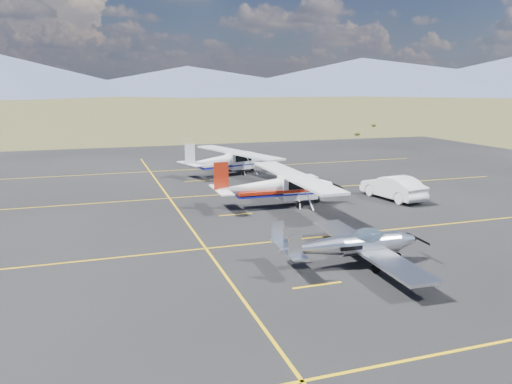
{
  "coord_description": "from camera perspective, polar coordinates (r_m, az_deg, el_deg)",
  "views": [
    {
      "loc": [
        -10.62,
        -19.31,
        7.26
      ],
      "look_at": [
        -2.28,
        5.96,
        1.6
      ],
      "focal_mm": 35.0,
      "sensor_mm": 36.0,
      "label": 1
    }
  ],
  "objects": [
    {
      "name": "ground",
      "position": [
        23.2,
        10.09,
        -6.42
      ],
      "size": [
        1600.0,
        1600.0,
        0.0
      ],
      "primitive_type": "plane",
      "color": "#383D1C",
      "rests_on": "ground"
    },
    {
      "name": "apron",
      "position": [
        29.28,
        3.61,
        -2.37
      ],
      "size": [
        72.0,
        72.0,
        0.02
      ],
      "primitive_type": "cube",
      "color": "black",
      "rests_on": "ground"
    },
    {
      "name": "aircraft_low_wing",
      "position": [
        20.99,
        11.07,
        -5.93
      ],
      "size": [
        6.01,
        8.4,
        1.83
      ],
      "rotation": [
        0.0,
        0.0,
        -0.03
      ],
      "color": "silver",
      "rests_on": "apron"
    },
    {
      "name": "aircraft_cessna",
      "position": [
        30.54,
        2.44,
        0.72
      ],
      "size": [
        6.84,
        11.41,
        2.9
      ],
      "rotation": [
        0.0,
        0.0,
        -0.01
      ],
      "color": "white",
      "rests_on": "apron"
    },
    {
      "name": "aircraft_plain",
      "position": [
        41.68,
        -3.37,
        3.7
      ],
      "size": [
        7.55,
        11.05,
        2.82
      ],
      "rotation": [
        0.0,
        0.0,
        0.3
      ],
      "color": "white",
      "rests_on": "apron"
    },
    {
      "name": "sedan",
      "position": [
        33.77,
        15.36,
        0.54
      ],
      "size": [
        2.39,
        4.96,
        1.57
      ],
      "primitive_type": "imported",
      "rotation": [
        0.0,
        0.0,
        3.3
      ],
      "color": "white",
      "rests_on": "apron"
    }
  ]
}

